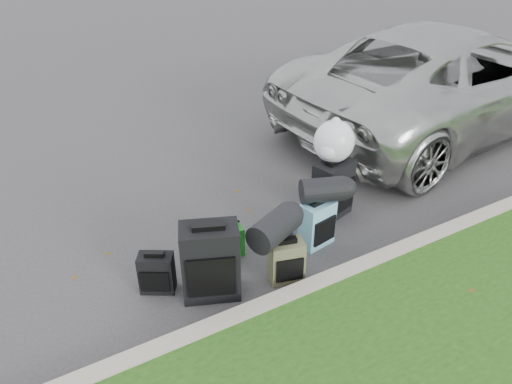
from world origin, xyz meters
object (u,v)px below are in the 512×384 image
suitcase_small_black (157,273)px  suitcase_teal (317,224)px  suitcase_large_black_right (333,189)px  tote_navy (278,228)px  suv (449,77)px  suitcase_olive (287,261)px  suitcase_large_black_left (210,262)px  tote_green (228,240)px

suitcase_small_black → suitcase_teal: suitcase_teal is taller
suitcase_small_black → suitcase_teal: 1.83m
suitcase_large_black_right → tote_navy: (-0.83, -0.10, -0.22)m
suv → suitcase_small_black: suv is taller
suitcase_olive → suv: bearing=40.4°
suitcase_olive → suitcase_large_black_left: bearing=-178.2°
suitcase_small_black → suitcase_large_black_left: 0.58m
suitcase_olive → tote_green: bearing=131.1°
suitcase_small_black → suitcase_large_black_right: 2.35m
suitcase_olive → suitcase_large_black_right: bearing=48.9°
suitcase_large_black_right → tote_green: (-1.45, -0.05, -0.19)m
tote_navy → suv: bearing=8.6°
suv → suitcase_small_black: 5.84m
suitcase_teal → tote_green: (-0.94, 0.34, -0.10)m
suitcase_small_black → suitcase_olive: (1.20, -0.50, 0.02)m
suv → suitcase_olive: suv is taller
tote_green → suitcase_large_black_right: bearing=8.3°
suv → tote_green: size_ratio=17.20×
suitcase_small_black → suitcase_large_black_left: bearing=-4.3°
suitcase_small_black → suitcase_large_black_left: size_ratio=0.53×
suitcase_olive → tote_navy: (0.30, 0.63, -0.10)m
suitcase_teal → suitcase_large_black_right: suitcase_large_black_right is taller
suv → suitcase_large_black_right: (-3.27, -1.29, -0.47)m
suv → suitcase_large_black_left: suv is taller
suv → suitcase_large_black_right: 3.55m
suitcase_small_black → tote_navy: size_ratio=1.55×
suitcase_olive → tote_green: 0.76m
suv → suitcase_large_black_right: suv is taller
suitcase_small_black → suitcase_large_black_left: suitcase_large_black_left is taller
suitcase_large_black_left → suitcase_olive: 0.80m
suitcase_large_black_left → suitcase_olive: suitcase_large_black_left is taller
suitcase_small_black → suitcase_olive: size_ratio=0.91×
suitcase_small_black → tote_green: bearing=42.3°
suv → suitcase_large_black_right: size_ratio=8.28×
tote_green → tote_navy: (0.62, -0.05, -0.04)m
tote_green → suitcase_small_black: bearing=-162.0°
suitcase_olive → suitcase_teal: suitcase_teal is taller
suitcase_small_black → suitcase_large_black_right: size_ratio=0.59×
suitcase_large_black_left → suitcase_olive: size_ratio=1.70×
suitcase_large_black_right → tote_navy: 0.86m
suitcase_teal → tote_navy: bearing=127.5°
suv → tote_green: suv is taller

